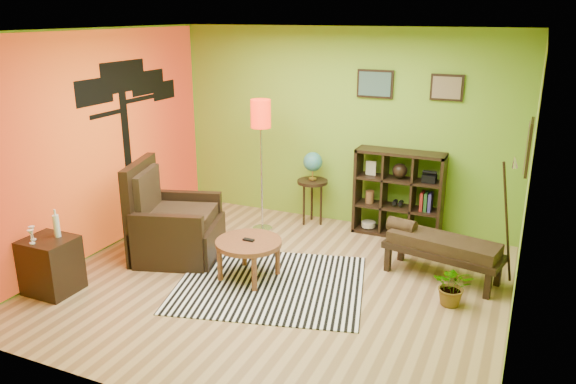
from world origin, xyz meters
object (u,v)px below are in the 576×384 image
at_px(potted_plant, 453,290).
at_px(globe_table, 313,170).
at_px(side_cabinet, 51,265).
at_px(cube_shelf, 399,194).
at_px(armchair, 172,228).
at_px(floor_lamp, 261,126).
at_px(coffee_table, 249,246).
at_px(bench, 440,246).

bearing_deg(potted_plant, globe_table, 143.70).
relative_size(side_cabinet, potted_plant, 2.08).
xyz_separation_m(globe_table, cube_shelf, (1.25, 0.06, -0.21)).
bearing_deg(armchair, side_cabinet, -115.79).
bearing_deg(floor_lamp, coffee_table, -69.36).
xyz_separation_m(globe_table, potted_plant, (2.26, -1.66, -0.64)).
height_order(side_cabinet, globe_table, globe_table).
distance_m(armchair, floor_lamp, 1.81).
xyz_separation_m(coffee_table, bench, (2.02, 0.92, -0.01)).
bearing_deg(globe_table, potted_plant, -36.30).
distance_m(coffee_table, potted_plant, 2.30).
distance_m(coffee_table, bench, 2.22).
xyz_separation_m(floor_lamp, globe_table, (0.55, 0.54, -0.70)).
relative_size(bench, potted_plant, 3.11).
relative_size(floor_lamp, globe_table, 1.74).
relative_size(armchair, bench, 0.89).
bearing_deg(floor_lamp, potted_plant, -21.68).
relative_size(armchair, side_cabinet, 1.33).
bearing_deg(side_cabinet, armchair, 64.21).
xyz_separation_m(coffee_table, floor_lamp, (-0.54, 1.42, 1.10)).
distance_m(armchair, bench, 3.29).
relative_size(coffee_table, bench, 0.54).
relative_size(coffee_table, globe_table, 0.71).
distance_m(cube_shelf, potted_plant, 2.03).
bearing_deg(coffee_table, potted_plant, 7.78).
relative_size(armchair, globe_table, 1.17).
height_order(armchair, cube_shelf, armchair).
height_order(coffee_table, cube_shelf, cube_shelf).
bearing_deg(armchair, globe_table, 55.99).
height_order(armchair, side_cabinet, armchair).
bearing_deg(side_cabinet, floor_lamp, 63.23).
distance_m(coffee_table, side_cabinet, 2.19).
bearing_deg(coffee_table, cube_shelf, 58.02).
bearing_deg(cube_shelf, side_cabinet, -134.20).
distance_m(floor_lamp, potted_plant, 3.30).
bearing_deg(coffee_table, side_cabinet, -147.59).
height_order(bench, potted_plant, bench).
height_order(armchair, floor_lamp, floor_lamp).
xyz_separation_m(coffee_table, potted_plant, (2.27, 0.31, -0.23)).
relative_size(armchair, floor_lamp, 0.67).
distance_m(armchair, cube_shelf, 3.09).
xyz_separation_m(coffee_table, cube_shelf, (1.27, 2.03, 0.19)).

